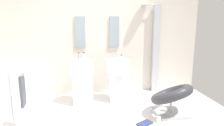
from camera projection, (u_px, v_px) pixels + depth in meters
rear_partition at (97, 38)px, 4.84m from camera, size 4.80×0.10×2.60m
pedestal_sink_left at (82, 80)px, 4.42m from camera, size 0.49×0.49×1.00m
pedestal_sink_right at (118, 78)px, 4.55m from camera, size 0.49×0.49×1.00m
vanity_mirror_left at (80, 32)px, 4.68m from camera, size 0.22×0.03×0.68m
vanity_mirror_right at (114, 32)px, 4.81m from camera, size 0.22×0.03×0.68m
shower_column at (155, 47)px, 5.00m from camera, size 0.49×0.24×2.05m
lounge_chair at (171, 97)px, 3.88m from camera, size 1.10×1.10×0.65m
towel_rack at (21, 92)px, 3.32m from camera, size 0.37×0.22×0.95m
magazine_navy at (145, 124)px, 3.58m from camera, size 0.31×0.27×0.03m
coffee_mug at (158, 119)px, 3.64m from camera, size 0.07×0.07×0.11m
soap_bottle_clear at (84, 56)px, 4.45m from camera, size 0.06×0.06×0.16m
soap_bottle_white at (121, 58)px, 4.28m from camera, size 0.04×0.04×0.13m
soap_bottle_grey at (79, 56)px, 4.42m from camera, size 0.04×0.04×0.16m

